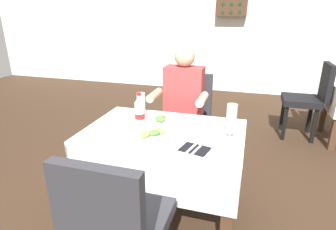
% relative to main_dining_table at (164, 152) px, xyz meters
% --- Properties ---
extents(ground_plane, '(11.00, 11.00, 0.00)m').
position_rel_main_dining_table_xyz_m(ground_plane, '(0.04, -0.07, -0.56)').
color(ground_plane, '#382619').
extents(back_wall, '(11.00, 0.12, 3.10)m').
position_rel_main_dining_table_xyz_m(back_wall, '(0.04, 4.02, 0.99)').
color(back_wall, white).
rests_on(back_wall, ground).
extents(main_dining_table, '(1.13, 0.76, 0.74)m').
position_rel_main_dining_table_xyz_m(main_dining_table, '(0.00, 0.00, 0.00)').
color(main_dining_table, white).
rests_on(main_dining_table, ground).
extents(chair_far_diner_seat, '(0.44, 0.50, 0.97)m').
position_rel_main_dining_table_xyz_m(chair_far_diner_seat, '(0.00, 0.77, -0.01)').
color(chair_far_diner_seat, '#2D2D33').
rests_on(chair_far_diner_seat, ground).
extents(chair_near_camera_side, '(0.44, 0.50, 0.97)m').
position_rel_main_dining_table_xyz_m(chair_near_camera_side, '(0.00, -0.77, -0.01)').
color(chair_near_camera_side, '#2D2D33').
rests_on(chair_near_camera_side, ground).
extents(seated_diner_far, '(0.50, 0.46, 1.26)m').
position_rel_main_dining_table_xyz_m(seated_diner_far, '(-0.03, 0.66, 0.15)').
color(seated_diner_far, '#282D42').
rests_on(seated_diner_far, ground).
extents(plate_near_camera, '(0.22, 0.22, 0.05)m').
position_rel_main_dining_table_xyz_m(plate_near_camera, '(-0.04, -0.14, 0.20)').
color(plate_near_camera, white).
rests_on(plate_near_camera, main_dining_table).
extents(plate_far_diner, '(0.25, 0.25, 0.05)m').
position_rel_main_dining_table_xyz_m(plate_far_diner, '(-0.07, 0.15, 0.19)').
color(plate_far_diner, white).
rests_on(plate_far_diner, main_dining_table).
extents(beer_glass_left, '(0.07, 0.07, 0.23)m').
position_rel_main_dining_table_xyz_m(beer_glass_left, '(0.47, 0.02, 0.29)').
color(beer_glass_left, white).
rests_on(beer_glass_left, main_dining_table).
extents(beer_glass_middle, '(0.07, 0.07, 0.20)m').
position_rel_main_dining_table_xyz_m(beer_glass_middle, '(-0.26, 0.22, 0.28)').
color(beer_glass_middle, white).
rests_on(beer_glass_middle, main_dining_table).
extents(cola_bottle_primary, '(0.07, 0.07, 0.26)m').
position_rel_main_dining_table_xyz_m(cola_bottle_primary, '(-0.19, 0.02, 0.29)').
color(cola_bottle_primary, silver).
rests_on(cola_bottle_primary, main_dining_table).
extents(napkin_cutlery_set, '(0.19, 0.20, 0.01)m').
position_rel_main_dining_table_xyz_m(napkin_cutlery_set, '(0.27, -0.24, 0.18)').
color(napkin_cutlery_set, black).
rests_on(napkin_cutlery_set, main_dining_table).
extents(background_chair_left, '(0.50, 0.44, 0.97)m').
position_rel_main_dining_table_xyz_m(background_chair_left, '(1.30, 1.95, -0.01)').
color(background_chair_left, black).
rests_on(background_chair_left, ground).
extents(wall_bottle_rack, '(0.56, 0.21, 0.42)m').
position_rel_main_dining_table_xyz_m(wall_bottle_rack, '(0.10, 3.86, 1.13)').
color(wall_bottle_rack, '#472D1E').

